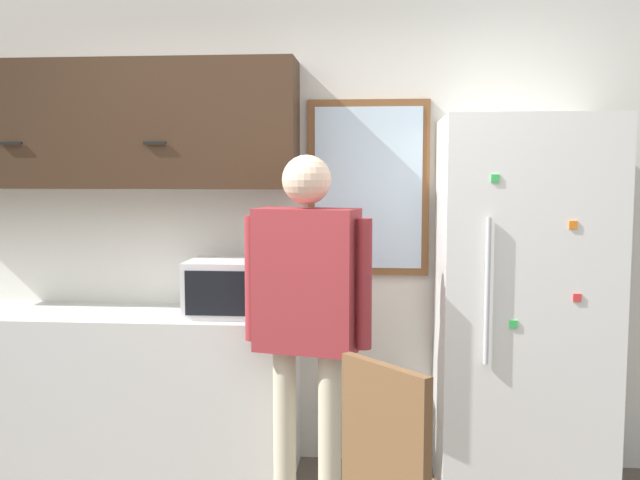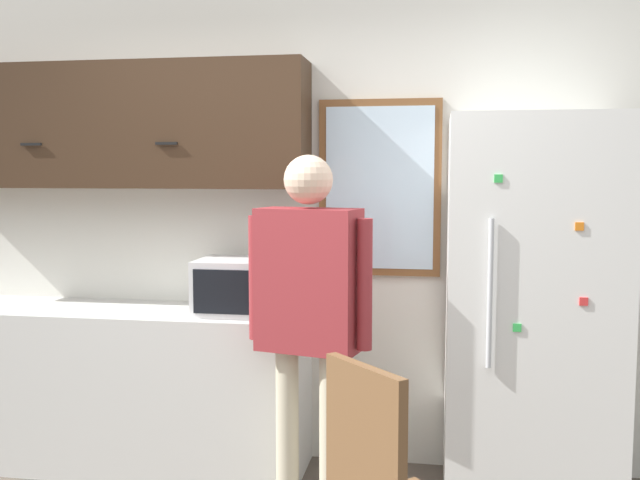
# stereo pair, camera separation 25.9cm
# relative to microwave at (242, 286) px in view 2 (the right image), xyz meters

# --- Properties ---
(back_wall) EXTENTS (6.00, 0.06, 2.70)m
(back_wall) POSITION_rel_microwave_xyz_m (0.30, 0.32, 0.31)
(back_wall) COLOR silver
(back_wall) RESTS_ON ground_plane
(counter) EXTENTS (2.22, 0.55, 0.89)m
(counter) POSITION_rel_microwave_xyz_m (-0.79, 0.02, -0.59)
(counter) COLOR silver
(counter) RESTS_ON ground_plane
(upper_cabinets) EXTENTS (2.22, 0.33, 0.69)m
(upper_cabinets) POSITION_rel_microwave_xyz_m (-0.79, 0.14, 0.86)
(upper_cabinets) COLOR #3D2819
(microwave) EXTENTS (0.47, 0.38, 0.29)m
(microwave) POSITION_rel_microwave_xyz_m (0.00, 0.00, 0.00)
(microwave) COLOR white
(microwave) RESTS_ON counter
(person) EXTENTS (0.61, 0.32, 1.73)m
(person) POSITION_rel_microwave_xyz_m (0.44, -0.40, 0.02)
(person) COLOR beige
(person) RESTS_ON ground_plane
(refrigerator) EXTENTS (0.81, 0.74, 1.91)m
(refrigerator) POSITION_rel_microwave_xyz_m (1.48, -0.07, -0.08)
(refrigerator) COLOR white
(refrigerator) RESTS_ON ground_plane
(window) EXTENTS (0.67, 0.05, 0.96)m
(window) POSITION_rel_microwave_xyz_m (0.71, 0.28, 0.52)
(window) COLOR brown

